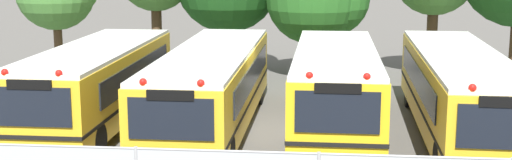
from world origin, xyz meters
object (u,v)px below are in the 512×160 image
school_bus_1 (212,86)px  school_bus_3 (459,91)px  school_bus_0 (97,83)px  school_bus_2 (335,87)px

school_bus_1 → school_bus_3: bearing=-179.9°
school_bus_3 → school_bus_1: bearing=1.3°
school_bus_0 → school_bus_2: (7.48, -0.04, 0.02)m
school_bus_0 → school_bus_1: size_ratio=0.88×
school_bus_2 → school_bus_3: bearing=178.7°
school_bus_0 → school_bus_3: school_bus_3 is taller
school_bus_1 → school_bus_3: school_bus_3 is taller
school_bus_1 → school_bus_2: 3.79m
school_bus_0 → school_bus_2: 7.48m
school_bus_0 → school_bus_1: 3.69m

